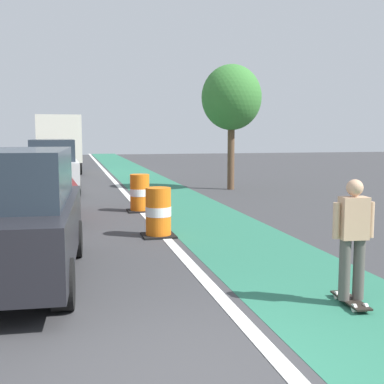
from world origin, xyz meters
TOP-DOWN VIEW (x-y plane):
  - ground_plane at (0.00, 0.00)m, footprint 100.00×100.00m
  - bike_lane_strip at (2.40, 12.00)m, footprint 2.50×80.00m
  - lane_divider_stripe at (0.90, 12.00)m, footprint 0.20×80.00m
  - skateboarder_on_lane at (2.50, 1.36)m, footprint 0.57×0.82m
  - parked_suv_nearest at (-1.96, 3.53)m, footprint 2.12×4.70m
  - parked_sedan_second at (-1.97, 9.46)m, footprint 2.11×4.20m
  - parked_suv_third at (-1.77, 15.64)m, footprint 2.03×4.66m
  - traffic_barrel_front at (0.77, 6.41)m, footprint 0.73×0.73m
  - traffic_barrel_mid at (0.85, 10.09)m, footprint 0.73×0.73m
  - delivery_truck_down_block at (-1.79, 26.02)m, footprint 2.63×7.69m
  - street_tree_sidewalk at (5.23, 15.02)m, footprint 2.40×2.40m

SIDE VIEW (x-z plane):
  - ground_plane at x=0.00m, z-range 0.00..0.00m
  - bike_lane_strip at x=2.40m, z-range 0.00..0.01m
  - lane_divider_stripe at x=0.90m, z-range 0.00..0.01m
  - traffic_barrel_front at x=0.77m, z-range -0.01..1.08m
  - traffic_barrel_mid at x=0.85m, z-range -0.01..1.08m
  - parked_sedan_second at x=-1.97m, z-range -0.02..1.68m
  - skateboarder_on_lane at x=2.50m, z-range 0.07..1.76m
  - parked_suv_nearest at x=-1.96m, z-range 0.02..2.06m
  - parked_suv_third at x=-1.77m, z-range 0.02..2.06m
  - delivery_truck_down_block at x=-1.79m, z-range 0.23..3.46m
  - street_tree_sidewalk at x=5.23m, z-range 1.17..6.17m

